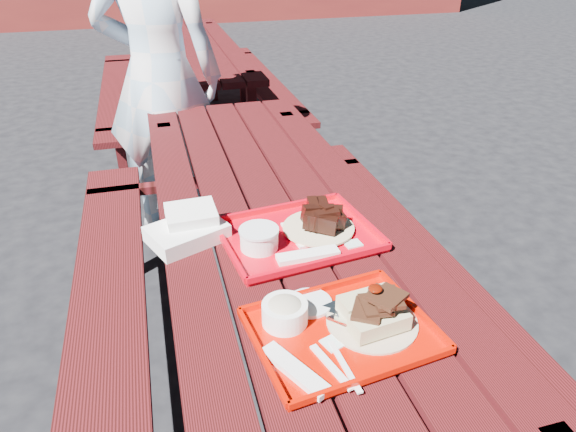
% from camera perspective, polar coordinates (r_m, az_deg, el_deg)
% --- Properties ---
extents(ground, '(60.00, 60.00, 0.00)m').
position_cam_1_polar(ground, '(2.15, -1.12, -17.35)').
color(ground, black).
rests_on(ground, ground).
extents(picnic_table_near, '(1.41, 2.40, 0.75)m').
position_cam_1_polar(picnic_table_near, '(1.78, -1.29, -4.97)').
color(picnic_table_near, '#490E12').
rests_on(picnic_table_near, ground).
extents(picnic_table_far, '(1.41, 2.40, 0.75)m').
position_cam_1_polar(picnic_table_far, '(4.35, -10.83, 15.78)').
color(picnic_table_far, '#490E12').
rests_on(picnic_table_far, ground).
extents(near_tray, '(0.44, 0.36, 0.13)m').
position_cam_1_polar(near_tray, '(1.21, 5.56, -11.41)').
color(near_tray, '#C20D00').
rests_on(near_tray, picnic_table_near).
extents(far_tray, '(0.48, 0.40, 0.07)m').
position_cam_1_polar(far_tray, '(1.52, 0.93, -1.99)').
color(far_tray, red).
rests_on(far_tray, picnic_table_near).
extents(white_cloth, '(0.26, 0.23, 0.09)m').
position_cam_1_polar(white_cloth, '(1.55, -11.03, -1.29)').
color(white_cloth, white).
rests_on(white_cloth, picnic_table_near).
extents(person, '(0.76, 0.62, 1.78)m').
position_cam_1_polar(person, '(2.81, -14.10, 14.87)').
color(person, '#AACEEA').
rests_on(person, ground).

